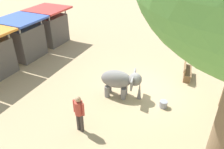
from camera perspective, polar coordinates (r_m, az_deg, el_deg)
name	(u,v)px	position (r m, az deg, el deg)	size (l,w,h in m)	color
ground_plane	(144,90)	(11.38, 8.22, -4.02)	(60.00, 60.00, 0.00)	tan
elephant	(120,81)	(10.41, 2.16, -1.57)	(1.31, 1.97, 1.36)	slate
person_handler	(79,111)	(8.59, -8.43, -9.30)	(0.32, 0.51, 1.62)	#3F3833
wooden_bench	(187,70)	(12.71, 18.52, 1.07)	(1.44, 0.58, 0.88)	brown
picnic_table_near	(214,48)	(15.74, 24.55, 6.09)	(1.99, 1.98, 0.78)	olive
market_stall_blue	(24,40)	(15.22, -21.60, 8.21)	(2.50, 2.50, 2.52)	#59514C
market_stall_red	(50,28)	(16.98, -15.54, 11.48)	(2.50, 2.50, 2.52)	#59514C
feed_bucket	(163,104)	(10.36, 13.01, -7.40)	(0.36, 0.36, 0.32)	gray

